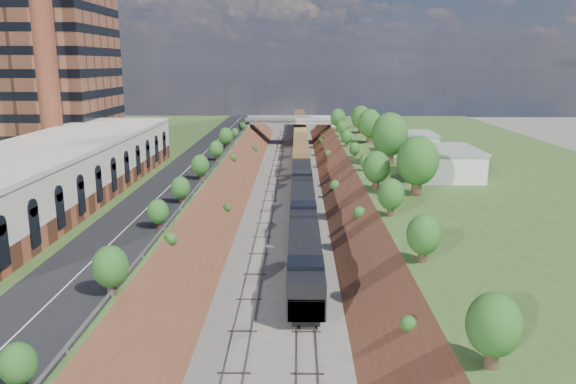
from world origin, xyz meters
TOP-DOWN VIEW (x-y plane):
  - platform_left at (-33.00, 60.00)m, footprint 44.00×180.00m
  - platform_right at (33.00, 60.00)m, footprint 44.00×180.00m
  - embankment_left at (-11.00, 60.00)m, footprint 10.00×180.00m
  - embankment_right at (11.00, 60.00)m, footprint 10.00×180.00m
  - rail_left_track at (-2.60, 60.00)m, footprint 1.58×180.00m
  - rail_right_track at (2.60, 60.00)m, footprint 1.58×180.00m
  - road at (-15.50, 60.00)m, footprint 8.00×180.00m
  - guardrail at (-11.40, 59.80)m, footprint 0.10×171.00m
  - commercial_building at (-28.00, 38.00)m, footprint 14.30×62.30m
  - smokestack at (-36.00, 56.00)m, footprint 3.20×3.20m
  - overpass at (0.00, 122.00)m, footprint 24.50×8.30m
  - white_building_near at (23.50, 52.00)m, footprint 9.00×12.00m
  - white_building_far at (23.00, 74.00)m, footprint 8.00×10.00m
  - tree_right_large at (17.00, 40.00)m, footprint 5.25×5.25m
  - tree_left_crest at (-11.80, 20.00)m, footprint 2.45×2.45m
  - freight_train at (2.60, 97.75)m, footprint 3.27×165.91m

SIDE VIEW (x-z plane):
  - embankment_left at x=-11.00m, z-range -5.00..5.00m
  - embankment_right at x=11.00m, z-range -5.00..5.00m
  - rail_left_track at x=-2.60m, z-range 0.00..0.18m
  - rail_right_track at x=2.60m, z-range 0.00..0.18m
  - platform_left at x=-33.00m, z-range 0.00..5.00m
  - platform_right at x=33.00m, z-range 0.00..5.00m
  - freight_train at x=2.60m, z-range 0.33..5.16m
  - overpass at x=0.00m, z-range 1.22..8.62m
  - road at x=-15.50m, z-range 5.00..5.10m
  - guardrail at x=-11.40m, z-range 5.20..5.90m
  - white_building_far at x=23.00m, z-range 5.00..8.60m
  - white_building_near at x=23.50m, z-range 5.00..9.00m
  - tree_left_crest at x=-11.80m, z-range 5.26..8.82m
  - commercial_building at x=-28.00m, z-range 5.01..12.01m
  - tree_right_large at x=17.00m, z-range 5.58..13.19m
  - smokestack at x=-36.00m, z-range 5.00..45.00m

